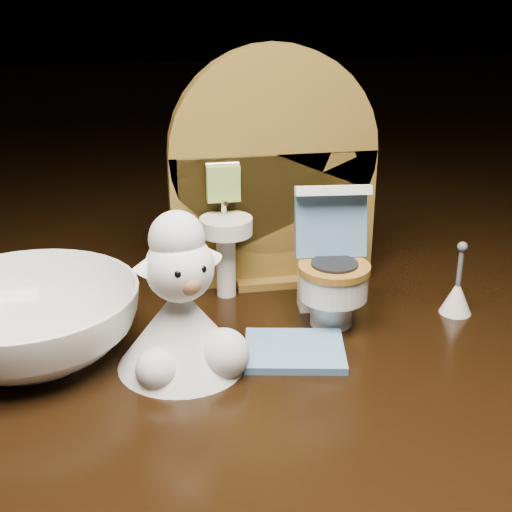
{
  "coord_description": "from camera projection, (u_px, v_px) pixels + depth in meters",
  "views": [
    {
      "loc": [
        -0.09,
        -0.36,
        0.19
      ],
      "look_at": [
        -0.02,
        -0.0,
        0.05
      ],
      "focal_mm": 50.0,
      "sensor_mm": 36.0,
      "label": 1
    }
  ],
  "objects": [
    {
      "name": "backdrop_panel",
      "position": [
        272.0,
        183.0,
        0.44
      ],
      "size": [
        0.13,
        0.05,
        0.15
      ],
      "color": "brown",
      "rests_on": "ground"
    },
    {
      "name": "toy_toilet",
      "position": [
        331.0,
        271.0,
        0.41
      ],
      "size": [
        0.04,
        0.05,
        0.08
      ],
      "rotation": [
        0.0,
        0.0,
        -0.1
      ],
      "color": "white",
      "rests_on": "ground"
    },
    {
      "name": "bath_mat",
      "position": [
        295.0,
        351.0,
        0.38
      ],
      "size": [
        0.06,
        0.05,
        0.0
      ],
      "primitive_type": "cube",
      "rotation": [
        0.0,
        0.0,
        -0.19
      ],
      "color": "#537FAD",
      "rests_on": "ground"
    },
    {
      "name": "toilet_brush",
      "position": [
        457.0,
        295.0,
        0.42
      ],
      "size": [
        0.02,
        0.02,
        0.05
      ],
      "color": "white",
      "rests_on": "ground"
    },
    {
      "name": "plush_lamb",
      "position": [
        182.0,
        315.0,
        0.36
      ],
      "size": [
        0.07,
        0.07,
        0.09
      ],
      "rotation": [
        0.0,
        0.0,
        0.29
      ],
      "color": "silver",
      "rests_on": "ground"
    },
    {
      "name": "ceramic_bowl",
      "position": [
        28.0,
        322.0,
        0.37
      ],
      "size": [
        0.15,
        0.15,
        0.04
      ],
      "primitive_type": "imported",
      "rotation": [
        0.0,
        0.0,
        0.4
      ],
      "color": "white",
      "rests_on": "ground"
    }
  ]
}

